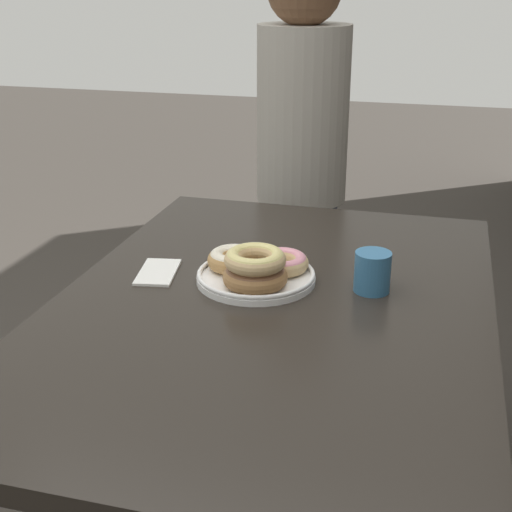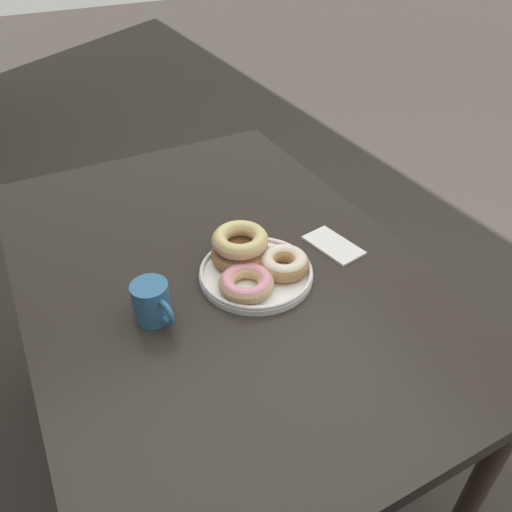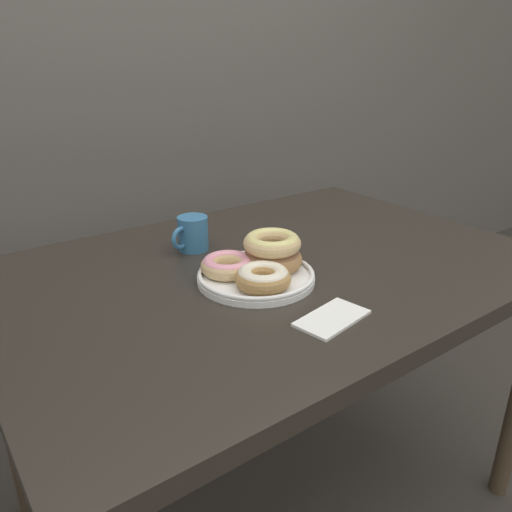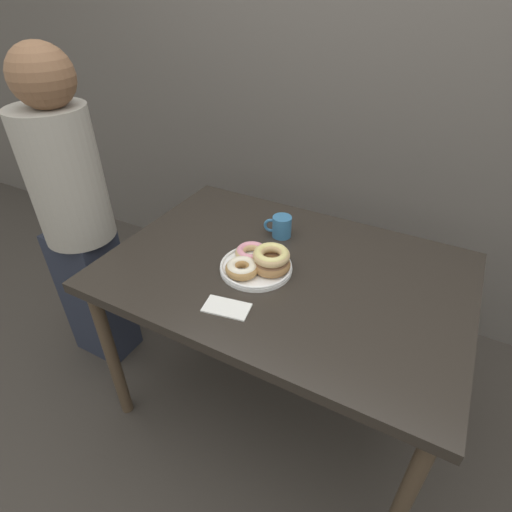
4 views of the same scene
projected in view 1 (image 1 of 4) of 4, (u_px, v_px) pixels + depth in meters
name	position (u px, v px, depth m)	size (l,w,h in m)	color
dining_table	(272.00, 332.00, 1.50)	(1.29, 0.89, 0.76)	#28231E
donut_plate	(256.00, 268.00, 1.54)	(0.28, 0.26, 0.09)	white
coffee_mug	(372.00, 271.00, 1.51)	(0.11, 0.08, 0.09)	teal
person_figure	(302.00, 178.00, 2.33)	(0.32, 0.29, 1.47)	#232838
napkin	(158.00, 272.00, 1.61)	(0.16, 0.11, 0.01)	white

